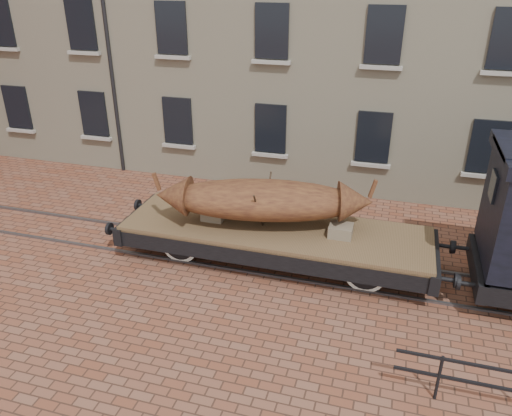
# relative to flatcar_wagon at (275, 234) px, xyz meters

# --- Properties ---
(ground) EXTENTS (90.00, 90.00, 0.00)m
(ground) POSITION_rel_flatcar_wagon_xyz_m (1.05, -0.00, -0.85)
(ground) COLOR brown
(rail_track) EXTENTS (30.00, 1.52, 0.06)m
(rail_track) POSITION_rel_flatcar_wagon_xyz_m (1.05, -0.00, -0.82)
(rail_track) COLOR #59595E
(rail_track) RESTS_ON ground
(flatcar_wagon) EXTENTS (9.07, 2.46, 1.37)m
(flatcar_wagon) POSITION_rel_flatcar_wagon_xyz_m (0.00, 0.00, 0.00)
(flatcar_wagon) COLOR brown
(flatcar_wagon) RESTS_ON ground
(iron_boat) EXTENTS (5.69, 2.53, 1.41)m
(iron_boat) POSITION_rel_flatcar_wagon_xyz_m (-0.34, -0.00, 0.96)
(iron_boat) COLOR brown
(iron_boat) RESTS_ON flatcar_wagon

